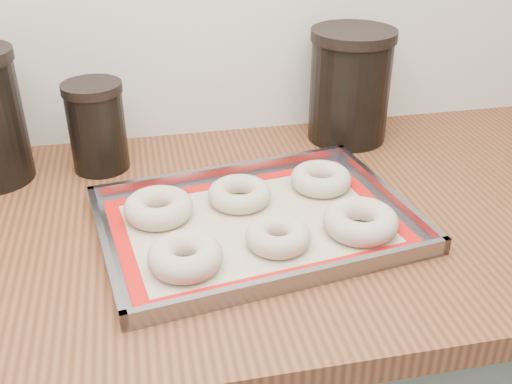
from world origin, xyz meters
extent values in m
cube|color=brown|center=(0.00, 1.68, 0.88)|extent=(3.06, 0.68, 0.04)
cube|color=gray|center=(0.03, 1.63, 0.90)|extent=(0.50, 0.39, 0.00)
cube|color=gray|center=(0.00, 1.79, 0.91)|extent=(0.46, 0.08, 0.02)
cube|color=gray|center=(0.05, 1.47, 0.91)|extent=(0.46, 0.08, 0.02)
cube|color=gray|center=(-0.20, 1.60, 0.91)|extent=(0.06, 0.33, 0.02)
cube|color=gray|center=(0.25, 1.66, 0.91)|extent=(0.06, 0.33, 0.02)
cube|color=#C6B793|center=(0.03, 1.63, 0.90)|extent=(0.46, 0.35, 0.00)
cube|color=red|center=(0.01, 1.76, 0.91)|extent=(0.42, 0.08, 0.00)
cube|color=red|center=(0.05, 1.50, 0.91)|extent=(0.42, 0.08, 0.00)
cube|color=red|center=(-0.17, 1.60, 0.91)|extent=(0.06, 0.25, 0.00)
cube|color=red|center=(0.22, 1.66, 0.91)|extent=(0.06, 0.25, 0.00)
torus|color=beige|center=(-0.09, 1.54, 0.92)|extent=(0.13, 0.13, 0.04)
torus|color=beige|center=(0.05, 1.57, 0.92)|extent=(0.12, 0.12, 0.03)
torus|color=beige|center=(0.17, 1.58, 0.92)|extent=(0.14, 0.14, 0.04)
torus|color=beige|center=(-0.12, 1.68, 0.92)|extent=(0.12, 0.12, 0.04)
torus|color=beige|center=(0.01, 1.70, 0.92)|extent=(0.12, 0.12, 0.03)
torus|color=beige|center=(0.16, 1.72, 0.92)|extent=(0.11, 0.11, 0.03)
cylinder|color=black|center=(-0.20, 1.88, 0.97)|extent=(0.10, 0.10, 0.14)
cylinder|color=black|center=(-0.20, 1.88, 1.05)|extent=(0.10, 0.10, 0.02)
cylinder|color=black|center=(0.27, 1.92, 1.00)|extent=(0.15, 0.15, 0.20)
cylinder|color=black|center=(0.27, 1.92, 1.11)|extent=(0.16, 0.16, 0.02)
camera|label=1|loc=(-0.13, 0.88, 1.40)|focal=42.00mm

